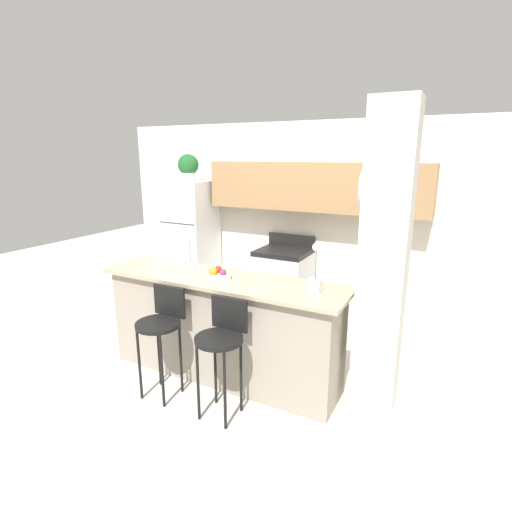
# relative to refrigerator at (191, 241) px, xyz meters

# --- Properties ---
(ground_plane) EXTENTS (14.00, 14.00, 0.00)m
(ground_plane) POSITION_rel_refrigerator_xyz_m (1.57, -1.66, -0.88)
(ground_plane) COLOR beige
(wall_back) EXTENTS (5.60, 0.38, 2.55)m
(wall_back) POSITION_rel_refrigerator_xyz_m (1.66, 0.30, 0.57)
(wall_back) COLOR silver
(wall_back) RESTS_ON ground_plane
(pillar_right) EXTENTS (0.38, 0.33, 2.55)m
(pillar_right) POSITION_rel_refrigerator_xyz_m (2.99, -1.44, 0.40)
(pillar_right) COLOR silver
(pillar_right) RESTS_ON ground_plane
(counter_bar) EXTENTS (2.41, 0.64, 1.01)m
(counter_bar) POSITION_rel_refrigerator_xyz_m (1.57, -1.66, -0.37)
(counter_bar) COLOR gray
(counter_bar) RESTS_ON ground_plane
(refrigerator) EXTENTS (0.64, 0.65, 1.77)m
(refrigerator) POSITION_rel_refrigerator_xyz_m (0.00, 0.00, 0.00)
(refrigerator) COLOR white
(refrigerator) RESTS_ON ground_plane
(stove_range) EXTENTS (0.67, 0.60, 1.07)m
(stove_range) POSITION_rel_refrigerator_xyz_m (1.47, 0.03, -0.42)
(stove_range) COLOR silver
(stove_range) RESTS_ON ground_plane
(bar_stool_left) EXTENTS (0.39, 0.39, 0.99)m
(bar_stool_left) POSITION_rel_refrigerator_xyz_m (1.26, -2.16, -0.21)
(bar_stool_left) COLOR black
(bar_stool_left) RESTS_ON ground_plane
(bar_stool_right) EXTENTS (0.39, 0.39, 0.99)m
(bar_stool_right) POSITION_rel_refrigerator_xyz_m (1.89, -2.16, -0.21)
(bar_stool_right) COLOR black
(bar_stool_right) RESTS_ON ground_plane
(potted_plant_on_fridge) EXTENTS (0.29, 0.29, 0.37)m
(potted_plant_on_fridge) POSITION_rel_refrigerator_xyz_m (-0.00, 0.00, 1.08)
(potted_plant_on_fridge) COLOR silver
(potted_plant_on_fridge) RESTS_ON refrigerator
(orchid_vase) EXTENTS (0.10, 0.10, 0.42)m
(orchid_vase) POSITION_rel_refrigerator_xyz_m (2.48, -1.64, 0.26)
(orchid_vase) COLOR white
(orchid_vase) RESTS_ON counter_bar
(fruit_bowl) EXTENTS (0.23, 0.23, 0.12)m
(fruit_bowl) POSITION_rel_refrigerator_xyz_m (1.57, -1.70, 0.17)
(fruit_bowl) COLOR silver
(fruit_bowl) RESTS_ON counter_bar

